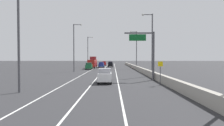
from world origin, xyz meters
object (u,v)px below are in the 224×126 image
(overhead_sign_gantry, at_px, (149,50))
(lamp_post_left_near, at_px, (21,25))
(speed_advisory_sign, at_px, (160,71))
(car_red_3, at_px, (104,63))
(box_truck, at_px, (93,63))
(lamp_post_left_mid, at_px, (75,45))
(lamp_post_right_second, at_px, (151,41))
(car_blue_5, at_px, (101,65))
(car_green_2, at_px, (89,66))
(car_black_1, at_px, (110,64))
(lamp_post_left_far, at_px, (88,50))
(car_white_4, at_px, (105,76))
(car_silver_0, at_px, (110,63))
(lamp_post_right_third, at_px, (136,48))

(overhead_sign_gantry, height_order, lamp_post_left_near, lamp_post_left_near)
(overhead_sign_gantry, bearing_deg, speed_advisory_sign, -85.48)
(speed_advisory_sign, bearing_deg, car_red_3, 99.08)
(box_truck, bearing_deg, lamp_post_left_mid, -97.12)
(lamp_post_right_second, bearing_deg, speed_advisory_sign, -95.90)
(lamp_post_left_near, height_order, car_blue_5, lamp_post_left_near)
(car_green_2, bearing_deg, car_black_1, 67.94)
(speed_advisory_sign, height_order, car_green_2, speed_advisory_sign)
(box_truck, bearing_deg, speed_advisory_sign, -72.63)
(lamp_post_left_far, bearing_deg, car_black_1, -16.83)
(lamp_post_left_mid, relative_size, car_white_4, 2.93)
(car_black_1, bearing_deg, car_blue_5, -131.84)
(overhead_sign_gantry, xyz_separation_m, car_white_4, (-6.64, -3.38, -3.73))
(car_black_1, bearing_deg, car_white_4, -90.10)
(lamp_post_left_near, bearing_deg, car_red_3, 85.90)
(overhead_sign_gantry, xyz_separation_m, car_black_1, (-6.55, 42.99, -3.71))
(lamp_post_right_second, relative_size, lamp_post_left_far, 1.00)
(lamp_post_left_mid, height_order, car_white_4, lamp_post_left_mid)
(lamp_post_left_far, relative_size, car_white_4, 2.93)
(lamp_post_right_second, height_order, car_blue_5, lamp_post_right_second)
(lamp_post_left_mid, bearing_deg, car_blue_5, 76.63)
(car_silver_0, xyz_separation_m, car_red_3, (-2.71, -6.09, -0.06))
(speed_advisory_sign, distance_m, lamp_post_left_near, 16.65)
(lamp_post_left_near, xyz_separation_m, car_blue_5, (4.83, 50.07, -5.72))
(lamp_post_left_near, bearing_deg, car_green_2, 87.27)
(lamp_post_right_second, distance_m, box_truck, 33.16)
(overhead_sign_gantry, relative_size, car_blue_5, 1.80)
(car_silver_0, height_order, car_black_1, car_silver_0)
(overhead_sign_gantry, distance_m, lamp_post_right_second, 7.27)
(speed_advisory_sign, bearing_deg, car_white_4, 162.57)
(lamp_post_right_second, distance_m, car_black_1, 37.58)
(car_green_2, relative_size, box_truck, 0.55)
(car_green_2, relative_size, car_white_4, 1.07)
(car_red_3, relative_size, box_truck, 0.60)
(speed_advisory_sign, xyz_separation_m, car_blue_5, (-10.23, 44.98, -0.77))
(lamp_post_left_near, bearing_deg, car_black_1, 81.46)
(lamp_post_left_near, xyz_separation_m, lamp_post_left_mid, (-0.38, 28.16, 0.00))
(lamp_post_left_mid, distance_m, box_truck, 19.56)
(lamp_post_left_mid, bearing_deg, lamp_post_left_near, -89.23)
(lamp_post_right_second, distance_m, lamp_post_left_mid, 19.84)
(lamp_post_left_near, relative_size, car_black_1, 2.92)
(overhead_sign_gantry, height_order, lamp_post_left_mid, lamp_post_left_mid)
(lamp_post_right_second, xyz_separation_m, lamp_post_right_third, (-0.09, 23.47, 0.00))
(lamp_post_left_mid, xyz_separation_m, box_truck, (2.35, 18.78, -4.92))
(lamp_post_left_near, bearing_deg, lamp_post_right_third, 68.36)
(lamp_post_left_mid, xyz_separation_m, car_blue_5, (5.21, 21.91, -5.72))
(lamp_post_right_third, relative_size, car_white_4, 2.93)
(overhead_sign_gantry, distance_m, box_truck, 38.51)
(lamp_post_left_near, relative_size, car_white_4, 2.93)
(car_red_3, xyz_separation_m, car_blue_5, (-0.09, -18.50, 0.02))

